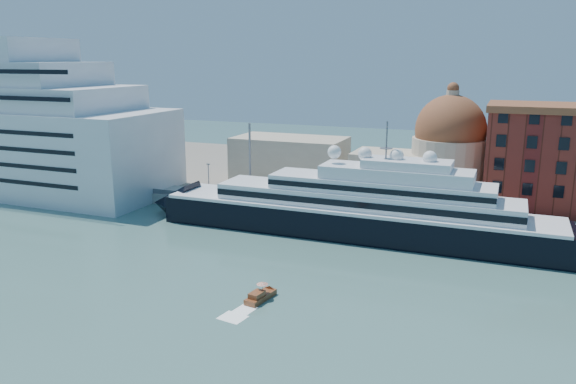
% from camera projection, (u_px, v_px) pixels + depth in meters
% --- Properties ---
extents(ground, '(400.00, 400.00, 0.00)m').
position_uv_depth(ground, '(273.00, 268.00, 95.92)').
color(ground, '#38615C').
rests_on(ground, ground).
extents(quay, '(180.00, 10.00, 2.50)m').
position_uv_depth(quay, '(333.00, 212.00, 126.32)').
color(quay, gray).
rests_on(quay, ground).
extents(land, '(260.00, 72.00, 2.00)m').
position_uv_depth(land, '(375.00, 178.00, 163.38)').
color(land, slate).
rests_on(land, ground).
extents(quay_fence, '(180.00, 0.10, 1.20)m').
position_uv_depth(quay_fence, '(327.00, 209.00, 121.83)').
color(quay_fence, slate).
rests_on(quay_fence, quay).
extents(superyacht, '(91.19, 12.64, 27.25)m').
position_uv_depth(superyacht, '(341.00, 211.00, 113.71)').
color(superyacht, black).
rests_on(superyacht, ground).
extents(service_barge, '(12.39, 5.56, 2.69)m').
position_uv_depth(service_barge, '(108.00, 204.00, 135.09)').
color(service_barge, white).
rests_on(service_barge, ground).
extents(water_taxi, '(2.92, 6.18, 2.82)m').
position_uv_depth(water_taxi, '(260.00, 296.00, 83.00)').
color(water_taxi, brown).
rests_on(water_taxi, ground).
extents(church, '(66.00, 18.00, 25.50)m').
position_uv_depth(church, '(385.00, 155.00, 143.16)').
color(church, beige).
rests_on(church, land).
extents(lamp_posts, '(120.80, 2.40, 18.00)m').
position_uv_depth(lamp_posts, '(278.00, 172.00, 127.36)').
color(lamp_posts, slate).
rests_on(lamp_posts, quay).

